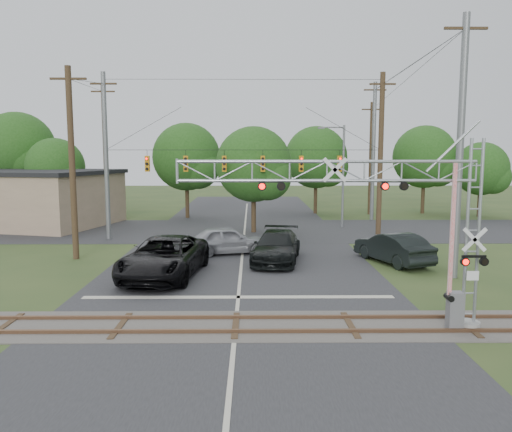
{
  "coord_description": "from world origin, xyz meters",
  "views": [
    {
      "loc": [
        0.57,
        -14.73,
        5.97
      ],
      "look_at": [
        0.76,
        7.5,
        3.19
      ],
      "focal_mm": 35.0,
      "sensor_mm": 36.0,
      "label": 1
    }
  ],
  "objects_px": {
    "traffic_signal_span": "(257,158)",
    "streetlight": "(341,171)",
    "crossing_gantry": "(384,212)",
    "pickup_black": "(164,257)",
    "car_dark": "(277,246)",
    "sedan_silver": "(228,240)"
  },
  "relations": [
    {
      "from": "traffic_signal_span",
      "to": "car_dark",
      "type": "distance_m",
      "value": 8.92
    },
    {
      "from": "crossing_gantry",
      "to": "traffic_signal_span",
      "type": "relative_size",
      "value": 0.53
    },
    {
      "from": "traffic_signal_span",
      "to": "streetlight",
      "type": "bearing_deg",
      "value": 39.42
    },
    {
      "from": "pickup_black",
      "to": "sedan_silver",
      "type": "distance_m",
      "value": 6.32
    },
    {
      "from": "pickup_black",
      "to": "streetlight",
      "type": "height_order",
      "value": "streetlight"
    },
    {
      "from": "traffic_signal_span",
      "to": "streetlight",
      "type": "xyz_separation_m",
      "value": [
        6.91,
        5.68,
        -1.05
      ]
    },
    {
      "from": "streetlight",
      "to": "traffic_signal_span",
      "type": "bearing_deg",
      "value": -140.58
    },
    {
      "from": "sedan_silver",
      "to": "streetlight",
      "type": "distance_m",
      "value": 14.46
    },
    {
      "from": "traffic_signal_span",
      "to": "crossing_gantry",
      "type": "bearing_deg",
      "value": -77.52
    },
    {
      "from": "crossing_gantry",
      "to": "pickup_black",
      "type": "xyz_separation_m",
      "value": [
        -8.67,
        7.46,
        -3.08
      ]
    },
    {
      "from": "pickup_black",
      "to": "sedan_silver",
      "type": "relative_size",
      "value": 1.42
    },
    {
      "from": "pickup_black",
      "to": "car_dark",
      "type": "height_order",
      "value": "pickup_black"
    },
    {
      "from": "pickup_black",
      "to": "car_dark",
      "type": "xyz_separation_m",
      "value": [
        5.65,
        3.45,
        -0.12
      ]
    },
    {
      "from": "traffic_signal_span",
      "to": "sedan_silver",
      "type": "bearing_deg",
      "value": -108.97
    },
    {
      "from": "pickup_black",
      "to": "car_dark",
      "type": "bearing_deg",
      "value": 38.06
    },
    {
      "from": "traffic_signal_span",
      "to": "streetlight",
      "type": "distance_m",
      "value": 9.0
    },
    {
      "from": "sedan_silver",
      "to": "streetlight",
      "type": "relative_size",
      "value": 0.6
    },
    {
      "from": "pickup_black",
      "to": "streetlight",
      "type": "distance_m",
      "value": 20.5
    },
    {
      "from": "traffic_signal_span",
      "to": "pickup_black",
      "type": "height_order",
      "value": "traffic_signal_span"
    },
    {
      "from": "sedan_silver",
      "to": "streetlight",
      "type": "bearing_deg",
      "value": -52.22
    },
    {
      "from": "car_dark",
      "to": "streetlight",
      "type": "bearing_deg",
      "value": 74.77
    },
    {
      "from": "crossing_gantry",
      "to": "streetlight",
      "type": "height_order",
      "value": "streetlight"
    }
  ]
}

